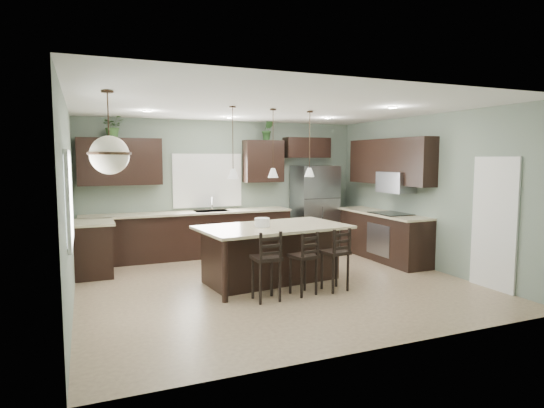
{
  "coord_description": "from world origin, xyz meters",
  "views": [
    {
      "loc": [
        -2.8,
        -6.6,
        2.01
      ],
      "look_at": [
        0.1,
        0.4,
        1.25
      ],
      "focal_mm": 30.0,
      "sensor_mm": 36.0,
      "label": 1
    }
  ],
  "objects_px": {
    "serving_dish": "(262,222)",
    "bar_stool_right": "(335,259)",
    "bar_stool_center": "(303,263)",
    "kitchen_island": "(273,254)",
    "refrigerator": "(315,207)",
    "bar_stool_left": "(266,266)",
    "plant_back_left": "(113,126)"
  },
  "relations": [
    {
      "from": "kitchen_island",
      "to": "bar_stool_left",
      "type": "relative_size",
      "value": 2.34
    },
    {
      "from": "bar_stool_center",
      "to": "bar_stool_right",
      "type": "relative_size",
      "value": 0.98
    },
    {
      "from": "refrigerator",
      "to": "bar_stool_left",
      "type": "distance_m",
      "value": 3.97
    },
    {
      "from": "refrigerator",
      "to": "bar_stool_right",
      "type": "relative_size",
      "value": 1.9
    },
    {
      "from": "refrigerator",
      "to": "kitchen_island",
      "type": "distance_m",
      "value": 3.0
    },
    {
      "from": "refrigerator",
      "to": "plant_back_left",
      "type": "bearing_deg",
      "value": 177.4
    },
    {
      "from": "refrigerator",
      "to": "bar_stool_center",
      "type": "height_order",
      "value": "refrigerator"
    },
    {
      "from": "bar_stool_left",
      "to": "plant_back_left",
      "type": "height_order",
      "value": "plant_back_left"
    },
    {
      "from": "serving_dish",
      "to": "bar_stool_center",
      "type": "xyz_separation_m",
      "value": [
        0.34,
        -0.8,
        -0.52
      ]
    },
    {
      "from": "kitchen_island",
      "to": "bar_stool_left",
      "type": "bearing_deg",
      "value": -125.07
    },
    {
      "from": "serving_dish",
      "to": "bar_stool_right",
      "type": "xyz_separation_m",
      "value": [
        0.88,
        -0.79,
        -0.51
      ]
    },
    {
      "from": "serving_dish",
      "to": "bar_stool_right",
      "type": "distance_m",
      "value": 1.29
    },
    {
      "from": "refrigerator",
      "to": "serving_dish",
      "type": "height_order",
      "value": "refrigerator"
    },
    {
      "from": "refrigerator",
      "to": "bar_stool_center",
      "type": "xyz_separation_m",
      "value": [
        -1.8,
        -3.07,
        -0.45
      ]
    },
    {
      "from": "serving_dish",
      "to": "kitchen_island",
      "type": "bearing_deg",
      "value": 6.81
    },
    {
      "from": "refrigerator",
      "to": "bar_stool_right",
      "type": "xyz_separation_m",
      "value": [
        -1.26,
        -3.06,
        -0.44
      ]
    },
    {
      "from": "kitchen_island",
      "to": "bar_stool_right",
      "type": "height_order",
      "value": "bar_stool_right"
    },
    {
      "from": "bar_stool_center",
      "to": "refrigerator",
      "type": "bearing_deg",
      "value": 47.81
    },
    {
      "from": "kitchen_island",
      "to": "bar_stool_right",
      "type": "distance_m",
      "value": 1.06
    },
    {
      "from": "kitchen_island",
      "to": "plant_back_left",
      "type": "relative_size",
      "value": 5.43
    },
    {
      "from": "refrigerator",
      "to": "serving_dish",
      "type": "relative_size",
      "value": 7.71
    },
    {
      "from": "bar_stool_left",
      "to": "bar_stool_right",
      "type": "distance_m",
      "value": 1.16
    },
    {
      "from": "bar_stool_right",
      "to": "plant_back_left",
      "type": "height_order",
      "value": "plant_back_left"
    },
    {
      "from": "kitchen_island",
      "to": "serving_dish",
      "type": "height_order",
      "value": "serving_dish"
    },
    {
      "from": "bar_stool_left",
      "to": "bar_stool_right",
      "type": "relative_size",
      "value": 1.04
    },
    {
      "from": "kitchen_island",
      "to": "bar_stool_right",
      "type": "xyz_separation_m",
      "value": [
        0.68,
        -0.81,
        0.02
      ]
    },
    {
      "from": "serving_dish",
      "to": "bar_stool_left",
      "type": "bearing_deg",
      "value": -107.76
    },
    {
      "from": "kitchen_island",
      "to": "serving_dish",
      "type": "bearing_deg",
      "value": 180.0
    },
    {
      "from": "bar_stool_left",
      "to": "plant_back_left",
      "type": "relative_size",
      "value": 2.32
    },
    {
      "from": "kitchen_island",
      "to": "bar_stool_right",
      "type": "bearing_deg",
      "value": -56.85
    },
    {
      "from": "serving_dish",
      "to": "bar_stool_left",
      "type": "xyz_separation_m",
      "value": [
        -0.27,
        -0.86,
        -0.49
      ]
    },
    {
      "from": "bar_stool_right",
      "to": "plant_back_left",
      "type": "relative_size",
      "value": 2.23
    }
  ]
}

